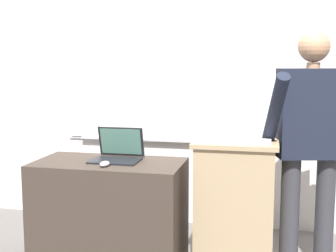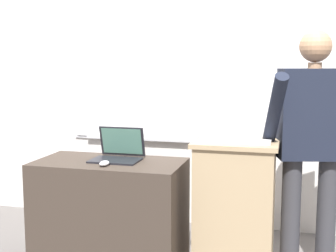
{
  "view_description": "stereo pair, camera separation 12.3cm",
  "coord_description": "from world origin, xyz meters",
  "px_view_note": "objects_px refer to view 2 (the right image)",
  "views": [
    {
      "loc": [
        0.72,
        -2.71,
        1.44
      ],
      "look_at": [
        0.02,
        0.36,
        1.01
      ],
      "focal_mm": 50.0,
      "sensor_mm": 36.0,
      "label": 1
    },
    {
      "loc": [
        0.84,
        -2.68,
        1.44
      ],
      "look_at": [
        0.02,
        0.36,
        1.01
      ],
      "focal_mm": 50.0,
      "sensor_mm": 36.0,
      "label": 2
    }
  ],
  "objects_px": {
    "wireless_keyboard": "(239,141)",
    "computer_mouse_by_laptop": "(104,163)",
    "person_presenter": "(312,135)",
    "side_desk": "(110,214)",
    "lectern_podium": "(235,208)",
    "laptop": "(119,150)"
  },
  "relations": [
    {
      "from": "lectern_podium",
      "to": "person_presenter",
      "type": "height_order",
      "value": "person_presenter"
    },
    {
      "from": "wireless_keyboard",
      "to": "computer_mouse_by_laptop",
      "type": "relative_size",
      "value": 4.02
    },
    {
      "from": "person_presenter",
      "to": "computer_mouse_by_laptop",
      "type": "distance_m",
      "value": 1.4
    },
    {
      "from": "person_presenter",
      "to": "laptop",
      "type": "bearing_deg",
      "value": 173.45
    },
    {
      "from": "wireless_keyboard",
      "to": "person_presenter",
      "type": "bearing_deg",
      "value": 24.68
    },
    {
      "from": "side_desk",
      "to": "computer_mouse_by_laptop",
      "type": "xyz_separation_m",
      "value": [
        0.02,
        -0.14,
        0.4
      ]
    },
    {
      "from": "lectern_podium",
      "to": "wireless_keyboard",
      "type": "height_order",
      "value": "wireless_keyboard"
    },
    {
      "from": "person_presenter",
      "to": "computer_mouse_by_laptop",
      "type": "height_order",
      "value": "person_presenter"
    },
    {
      "from": "lectern_podium",
      "to": "person_presenter",
      "type": "bearing_deg",
      "value": 18.1
    },
    {
      "from": "side_desk",
      "to": "computer_mouse_by_laptop",
      "type": "bearing_deg",
      "value": -80.66
    },
    {
      "from": "lectern_podium",
      "to": "computer_mouse_by_laptop",
      "type": "bearing_deg",
      "value": -164.03
    },
    {
      "from": "laptop",
      "to": "side_desk",
      "type": "bearing_deg",
      "value": -116.24
    },
    {
      "from": "wireless_keyboard",
      "to": "lectern_podium",
      "type": "bearing_deg",
      "value": 119.62
    },
    {
      "from": "computer_mouse_by_laptop",
      "to": "wireless_keyboard",
      "type": "bearing_deg",
      "value": 12.28
    },
    {
      "from": "side_desk",
      "to": "laptop",
      "type": "height_order",
      "value": "laptop"
    },
    {
      "from": "computer_mouse_by_laptop",
      "to": "laptop",
      "type": "bearing_deg",
      "value": 85.55
    },
    {
      "from": "lectern_podium",
      "to": "person_presenter",
      "type": "relative_size",
      "value": 0.56
    },
    {
      "from": "wireless_keyboard",
      "to": "laptop",
      "type": "bearing_deg",
      "value": 177.51
    },
    {
      "from": "person_presenter",
      "to": "wireless_keyboard",
      "type": "bearing_deg",
      "value": -169.41
    },
    {
      "from": "lectern_podium",
      "to": "side_desk",
      "type": "xyz_separation_m",
      "value": [
        -0.86,
        -0.1,
        -0.08
      ]
    },
    {
      "from": "computer_mouse_by_laptop",
      "to": "person_presenter",
      "type": "bearing_deg",
      "value": 16.76
    },
    {
      "from": "wireless_keyboard",
      "to": "side_desk",
      "type": "bearing_deg",
      "value": -177.03
    }
  ]
}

